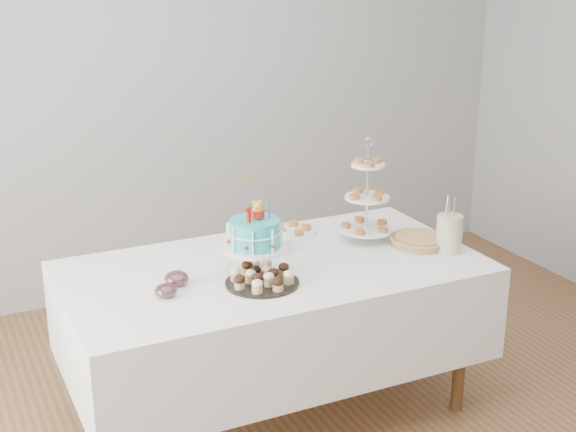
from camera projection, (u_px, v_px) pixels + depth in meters
name	position (u px, v px, depth m)	size (l,w,h in m)	color
walls	(303.00, 158.00, 3.26)	(5.04, 4.04, 2.70)	#A6A8AB
table	(274.00, 310.00, 3.77)	(1.92, 1.02, 0.77)	white
birthday_cake	(255.00, 249.00, 3.56)	(0.29, 0.29, 0.44)	white
cupcake_tray	(262.00, 276.00, 3.48)	(0.32, 0.32, 0.07)	black
pie	(419.00, 240.00, 3.94)	(0.29, 0.29, 0.05)	tan
tiered_stand	(367.00, 198.00, 3.95)	(0.27, 0.27, 0.53)	silver
plate_stack	(273.00, 243.00, 3.87)	(0.18, 0.18, 0.07)	white
pastry_plate	(292.00, 230.00, 4.11)	(0.26, 0.26, 0.04)	white
jam_bowl_a	(166.00, 291.00, 3.36)	(0.10, 0.10, 0.06)	silver
jam_bowl_b	(177.00, 279.00, 3.47)	(0.11, 0.11, 0.06)	silver
utensil_pitcher	(449.00, 232.00, 3.84)	(0.13, 0.12, 0.28)	silver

